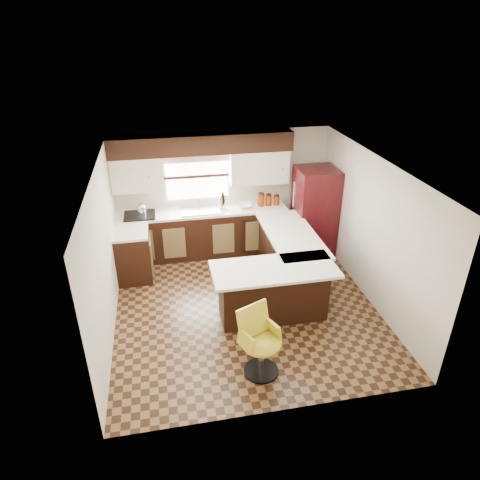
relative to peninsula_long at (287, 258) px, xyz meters
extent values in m
plane|color=#49301A|center=(-0.90, -0.62, -0.45)|extent=(4.40, 4.40, 0.00)
plane|color=silver|center=(-0.90, -0.62, 1.95)|extent=(4.40, 4.40, 0.00)
plane|color=beige|center=(-0.90, 1.58, 0.75)|extent=(4.40, 0.00, 4.40)
plane|color=beige|center=(-0.90, -2.83, 0.75)|extent=(4.40, 0.00, 4.40)
plane|color=beige|center=(-3.00, -0.62, 0.75)|extent=(0.00, 4.40, 4.40)
plane|color=beige|center=(1.20, -0.62, 0.75)|extent=(0.00, 4.40, 4.40)
cube|color=black|center=(-1.35, 1.28, 0.00)|extent=(3.30, 0.60, 0.90)
cube|color=black|center=(-2.70, 0.62, 0.00)|extent=(0.60, 0.70, 0.90)
cube|color=silver|center=(-1.35, 1.28, 0.47)|extent=(3.30, 0.60, 0.04)
cube|color=silver|center=(-2.70, 0.62, 0.47)|extent=(0.60, 0.70, 0.04)
cube|color=black|center=(-1.30, 1.40, 1.77)|extent=(3.40, 0.35, 0.36)
cube|color=beige|center=(-2.52, 1.40, 1.27)|extent=(0.94, 0.35, 0.64)
cube|color=beige|center=(-0.22, 1.40, 1.27)|extent=(1.14, 0.35, 0.64)
cube|color=white|center=(-1.40, 1.56, 1.10)|extent=(1.20, 0.02, 0.90)
cube|color=#D19B93|center=(-1.40, 1.52, 1.49)|extent=(1.30, 0.06, 0.18)
cube|color=#B2B2B7|center=(-1.40, 1.25, 0.51)|extent=(0.75, 0.45, 0.03)
cube|color=black|center=(-0.35, 0.99, -0.02)|extent=(0.58, 0.03, 0.78)
cube|color=black|center=(-2.55, 1.25, 0.51)|extent=(0.58, 0.50, 0.02)
cube|color=black|center=(0.00, 0.00, 0.00)|extent=(0.60, 1.95, 0.90)
cube|color=black|center=(-0.53, -0.97, 0.00)|extent=(1.65, 0.60, 0.90)
cube|color=silver|center=(0.05, 0.00, 0.47)|extent=(0.84, 1.95, 0.04)
cube|color=silver|center=(-0.55, -1.06, 0.47)|extent=(1.89, 0.84, 0.04)
cube|color=#3A090D|center=(0.80, 0.92, 0.43)|extent=(0.76, 0.73, 1.77)
cylinder|color=silver|center=(-0.95, 1.28, 0.65)|extent=(0.13, 0.13, 0.31)
imported|color=white|center=(-0.53, 1.27, 0.53)|extent=(0.30, 0.30, 0.07)
cylinder|color=maroon|center=(-0.19, 1.30, 0.62)|extent=(0.13, 0.13, 0.24)
cylinder|color=maroon|center=(-0.03, 1.30, 0.60)|extent=(0.12, 0.12, 0.21)
cylinder|color=maroon|center=(0.13, 1.30, 0.58)|extent=(0.12, 0.12, 0.18)
camera|label=1|loc=(-2.10, -6.34, 3.82)|focal=32.00mm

